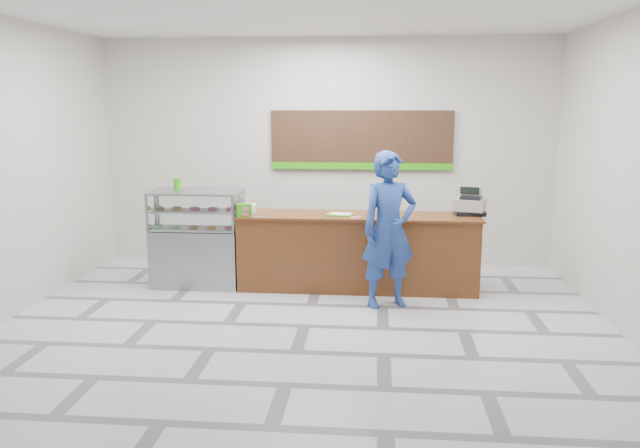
# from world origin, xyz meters

# --- Properties ---
(floor) EXTENTS (7.00, 7.00, 0.00)m
(floor) POSITION_xyz_m (0.00, 0.00, 0.00)
(floor) COLOR #BBBBC0
(floor) RESTS_ON ground
(back_wall) EXTENTS (7.00, 0.00, 7.00)m
(back_wall) POSITION_xyz_m (0.00, 3.00, 1.75)
(back_wall) COLOR beige
(back_wall) RESTS_ON floor
(ceiling) EXTENTS (7.00, 7.00, 0.00)m
(ceiling) POSITION_xyz_m (0.00, 0.00, 3.50)
(ceiling) COLOR silver
(ceiling) RESTS_ON back_wall
(sales_counter) EXTENTS (3.26, 0.76, 1.03)m
(sales_counter) POSITION_xyz_m (0.55, 1.55, 0.52)
(sales_counter) COLOR brown
(sales_counter) RESTS_ON floor
(display_case) EXTENTS (1.22, 0.72, 1.33)m
(display_case) POSITION_xyz_m (-1.67, 1.55, 0.68)
(display_case) COLOR gray
(display_case) RESTS_ON floor
(menu_board) EXTENTS (2.80, 0.06, 0.90)m
(menu_board) POSITION_xyz_m (0.55, 2.96, 1.93)
(menu_board) COLOR black
(menu_board) RESTS_ON back_wall
(cash_register) EXTENTS (0.50, 0.51, 0.37)m
(cash_register) POSITION_xyz_m (2.05, 1.73, 1.17)
(cash_register) COLOR black
(cash_register) RESTS_ON sales_counter
(card_terminal) EXTENTS (0.10, 0.16, 0.04)m
(card_terminal) POSITION_xyz_m (1.03, 1.49, 1.05)
(card_terminal) COLOR black
(card_terminal) RESTS_ON sales_counter
(serving_tray) EXTENTS (0.39, 0.30, 0.02)m
(serving_tray) POSITION_xyz_m (0.31, 1.49, 1.04)
(serving_tray) COLOR #51AF18
(serving_tray) RESTS_ON sales_counter
(napkin_box) EXTENTS (0.14, 0.14, 0.11)m
(napkin_box) POSITION_xyz_m (-0.92, 1.64, 1.08)
(napkin_box) COLOR white
(napkin_box) RESTS_ON sales_counter
(straw_cup) EXTENTS (0.09, 0.09, 0.13)m
(straw_cup) POSITION_xyz_m (-0.95, 1.52, 1.10)
(straw_cup) COLOR silver
(straw_cup) RESTS_ON sales_counter
(promo_box) EXTENTS (0.22, 0.18, 0.17)m
(promo_box) POSITION_xyz_m (-0.95, 1.28, 1.11)
(promo_box) COLOR #2BA50D
(promo_box) RESTS_ON sales_counter
(donut_decal) EXTENTS (0.17, 0.17, 0.00)m
(donut_decal) POSITION_xyz_m (0.52, 1.33, 1.03)
(donut_decal) COLOR #CF4B7B
(donut_decal) RESTS_ON sales_counter
(green_cup_left) EXTENTS (0.09, 0.09, 0.13)m
(green_cup_left) POSITION_xyz_m (-2.02, 1.81, 1.40)
(green_cup_left) COLOR #2BA50D
(green_cup_left) RESTS_ON display_case
(green_cup_right) EXTENTS (0.09, 0.09, 0.15)m
(green_cup_right) POSITION_xyz_m (-1.97, 1.71, 1.40)
(green_cup_right) COLOR #2BA50D
(green_cup_right) RESTS_ON display_case
(customer) EXTENTS (0.83, 0.69, 1.94)m
(customer) POSITION_xyz_m (0.95, 0.84, 0.97)
(customer) COLOR navy
(customer) RESTS_ON floor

